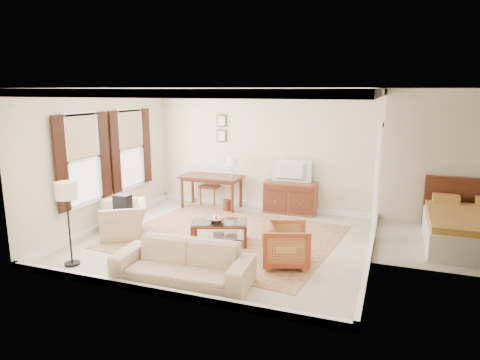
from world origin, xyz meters
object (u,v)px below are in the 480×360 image
Objects in this scene: club_armchair at (123,214)px; writing_desk at (211,180)px; striped_armchair at (286,243)px; tv at (291,164)px; sideboard at (290,198)px; coffee_table at (220,227)px; sofa at (183,257)px.

writing_desk is at bearing 126.38° from club_armchair.
striped_armchair is 0.76× the size of club_armchair.
writing_desk is 1.90× the size of striped_armchair.
writing_desk is 2.01m from tv.
tv is 1.13× the size of striped_armchair.
striped_armchair is (2.59, -2.82, -0.31)m from writing_desk.
club_armchair is (-0.84, -2.47, -0.26)m from writing_desk.
striped_armchair is (0.65, -3.02, 0.02)m from sideboard.
club_armchair is (-3.42, 0.35, 0.06)m from striped_armchair.
striped_armchair reaches higher than sideboard.
coffee_table is 1.74m from sofa.
sideboard reaches higher than coffee_table.
coffee_table is at bearing 49.93° from striped_armchair.
writing_desk is 3.84m from striped_armchair.
sideboard is 0.58× the size of sofa.
writing_desk is at bearing 117.24° from coffee_table.
coffee_table is 1.54m from striped_armchair.
sideboard is 1.38× the size of tv.
sofa reaches higher than striped_armchair.
writing_desk is 1.68× the size of tv.
writing_desk is 1.98m from sideboard.
club_armchair is 2.61m from sofa.
sideboard is at bearing -6.34° from striped_armchair.
club_armchair is at bearing -108.71° from writing_desk.
sideboard is 1.56× the size of striped_armchair.
striped_armchair is 0.37× the size of sofa.
sofa is at bearing 19.44° from club_armchair.
tv is 0.87× the size of club_armchair.
coffee_table is at bearing 72.26° from tv.
sofa is (-0.65, -4.20, 0.04)m from sideboard.
club_armchair is at bearing 141.51° from sofa.
sofa reaches higher than writing_desk.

